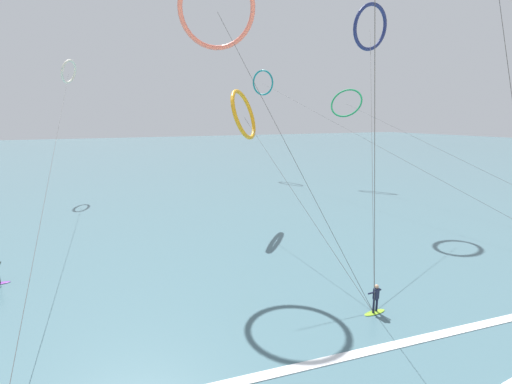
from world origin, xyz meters
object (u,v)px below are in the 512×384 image
(kite_ivory, at_px, (69,72))
(kite_navy, at_px, (370,27))
(kite_amber, at_px, (244,115))
(kite_teal, at_px, (263,83))
(surfer_lime, at_px, (375,301))
(kite_emerald, at_px, (347,103))
(kite_coral, at_px, (217,9))

(kite_ivory, relative_size, kite_navy, 2.20)
(kite_amber, height_order, kite_navy, kite_navy)
(kite_navy, xyz_separation_m, kite_teal, (1.53, 28.35, -2.77))
(surfer_lime, distance_m, kite_navy, 27.93)
(kite_ivory, distance_m, kite_amber, 28.64)
(kite_emerald, height_order, kite_coral, kite_coral)
(kite_navy, xyz_separation_m, kite_coral, (-17.92, -5.39, -1.88))
(kite_emerald, relative_size, kite_teal, 0.77)
(kite_coral, bearing_deg, kite_navy, -155.87)
(kite_ivory, height_order, kite_navy, kite_navy)
(surfer_lime, xyz_separation_m, kite_navy, (12.82, 16.26, 18.74))
(kite_teal, bearing_deg, kite_emerald, -178.60)
(surfer_lime, bearing_deg, kite_ivory, 99.97)
(kite_navy, relative_size, kite_teal, 0.42)
(kite_coral, bearing_deg, kite_teal, -112.58)
(kite_ivory, height_order, kite_emerald, kite_ivory)
(surfer_lime, bearing_deg, kite_amber, 79.11)
(surfer_lime, height_order, kite_navy, kite_navy)
(surfer_lime, relative_size, kite_navy, 0.08)
(kite_teal, bearing_deg, surfer_lime, 131.86)
(kite_emerald, xyz_separation_m, kite_coral, (-27.62, -20.53, 4.76))
(surfer_lime, relative_size, kite_emerald, 0.04)
(surfer_lime, xyz_separation_m, kite_ivory, (-16.17, 41.51, 15.87))
(kite_emerald, bearing_deg, kite_coral, -85.31)
(kite_emerald, relative_size, kite_coral, 2.00)
(kite_coral, bearing_deg, kite_ivory, -62.76)
(kite_navy, bearing_deg, surfer_lime, 47.26)
(kite_navy, height_order, kite_coral, kite_navy)
(kite_amber, height_order, kite_coral, kite_coral)
(surfer_lime, xyz_separation_m, kite_teal, (14.35, 44.61, 15.98))
(surfer_lime, bearing_deg, kite_emerald, 43.04)
(kite_amber, relative_size, kite_navy, 0.96)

